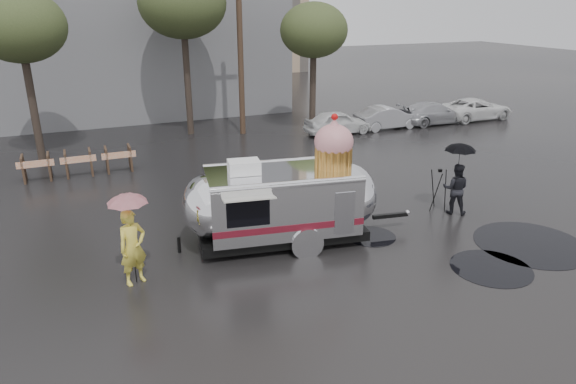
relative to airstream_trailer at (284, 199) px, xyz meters
name	(u,v)px	position (x,y,z in m)	size (l,w,h in m)	color
ground	(317,260)	(0.38, -1.38, -1.30)	(120.00, 120.00, 0.00)	black
puddles	(482,245)	(5.02, -2.41, -1.29)	(6.49, 6.58, 0.01)	black
grey_building	(84,0)	(-3.62, 22.62, 5.20)	(22.00, 12.00, 13.00)	#5E5E62
utility_pole	(240,41)	(2.88, 12.62, 3.32)	(1.60, 0.28, 9.00)	#473323
tree_left	(19,27)	(-6.62, 11.62, 4.19)	(3.64, 3.64, 6.95)	#382D26
tree_mid	(182,3)	(0.38, 13.62, 5.04)	(4.20, 4.20, 8.03)	#382D26
tree_right	(314,31)	(6.38, 11.62, 3.76)	(3.36, 3.36, 6.42)	#382D26
barricade_row	(79,163)	(-5.17, 8.58, -0.78)	(4.30, 0.80, 1.00)	#473323
parked_cars	(416,113)	(12.16, 10.62, -0.58)	(13.20, 1.90, 1.50)	silver
airstream_trailer	(284,199)	(0.00, 0.00, 0.00)	(6.81, 2.96, 3.70)	silver
person_left	(133,247)	(-4.21, -0.71, -0.35)	(0.68, 0.45, 1.90)	yellow
umbrella_pink	(128,209)	(-4.21, -0.71, 0.64)	(1.16, 1.16, 2.34)	pink
person_right	(456,189)	(5.84, -0.19, -0.47)	(0.80, 0.44, 1.66)	black
umbrella_black	(460,155)	(5.84, -0.19, 0.65)	(1.18, 1.18, 2.36)	black
tripod	(438,186)	(5.54, 0.27, -0.49)	(0.58, 0.54, 1.40)	black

